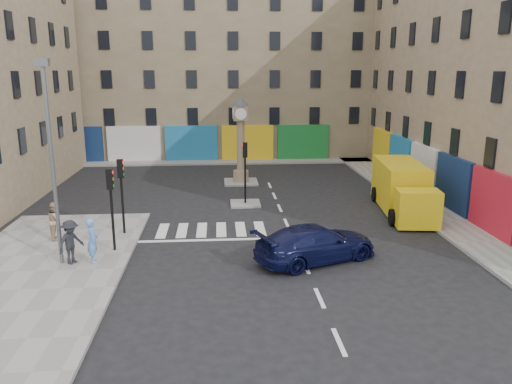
{
  "coord_description": "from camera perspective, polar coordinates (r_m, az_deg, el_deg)",
  "views": [
    {
      "loc": [
        -3.52,
        -21.36,
        8.06
      ],
      "look_at": [
        -1.71,
        3.07,
        2.0
      ],
      "focal_mm": 35.0,
      "sensor_mm": 36.0,
      "label": 1
    }
  ],
  "objects": [
    {
      "name": "traffic_light_left_far",
      "position": [
        25.03,
        -15.14,
        0.86
      ],
      "size": [
        0.28,
        0.22,
        3.7
      ],
      "color": "black",
      "rests_on": "sidewalk_left"
    },
    {
      "name": "island_far",
      "position": [
        36.28,
        -1.73,
        1.15
      ],
      "size": [
        2.4,
        2.4,
        0.12
      ],
      "primitive_type": "cube",
      "color": "gray",
      "rests_on": "ground"
    },
    {
      "name": "yellow_van",
      "position": [
        29.99,
        16.4,
        0.41
      ],
      "size": [
        3.27,
        7.73,
        2.73
      ],
      "rotation": [
        0.0,
        0.0,
        -0.12
      ],
      "color": "yellow",
      "rests_on": "ground"
    },
    {
      "name": "traffic_light_island",
      "position": [
        29.9,
        -1.25,
        3.36
      ],
      "size": [
        0.28,
        0.22,
        3.7
      ],
      "color": "black",
      "rests_on": "island_near"
    },
    {
      "name": "pedestrian_blue",
      "position": [
        22.01,
        -18.18,
        -5.26
      ],
      "size": [
        0.62,
        0.79,
        1.9
      ],
      "primitive_type": "imported",
      "rotation": [
        0.0,
        0.0,
        1.83
      ],
      "color": "#5F90DA",
      "rests_on": "sidewalk_left"
    },
    {
      "name": "sidewalk_far",
      "position": [
        44.29,
        -4.8,
        3.46
      ],
      "size": [
        32.0,
        2.4,
        0.15
      ],
      "primitive_type": "cube",
      "color": "gray",
      "rests_on": "ground"
    },
    {
      "name": "pedestrian_tan",
      "position": [
        25.54,
        -21.91,
        -3.06
      ],
      "size": [
        0.86,
        1.0,
        1.81
      ],
      "primitive_type": "imported",
      "rotation": [
        0.0,
        0.0,
        1.78
      ],
      "color": "tan",
      "rests_on": "sidewalk_left"
    },
    {
      "name": "lamp_post",
      "position": [
        21.49,
        -22.36,
        4.11
      ],
      "size": [
        0.5,
        0.25,
        8.3
      ],
      "color": "#595B60",
      "rests_on": "sidewalk_left"
    },
    {
      "name": "clock_pillar",
      "position": [
        35.67,
        -1.77,
        6.62
      ],
      "size": [
        1.2,
        1.2,
        6.1
      ],
      "color": "#988463",
      "rests_on": "island_far"
    },
    {
      "name": "navy_sedan",
      "position": [
        21.63,
        6.87,
        -5.84
      ],
      "size": [
        5.88,
        4.16,
        1.58
      ],
      "primitive_type": "imported",
      "rotation": [
        0.0,
        0.0,
        1.97
      ],
      "color": "black",
      "rests_on": "ground"
    },
    {
      "name": "building_right",
      "position": [
        36.42,
        27.0,
        12.34
      ],
      "size": [
        10.0,
        30.0,
        16.0
      ],
      "primitive_type": "cube",
      "color": "#988463",
      "rests_on": "ground"
    },
    {
      "name": "sidewalk_left",
      "position": [
        22.24,
        -23.84,
        -8.39
      ],
      "size": [
        7.0,
        16.0,
        0.15
      ],
      "primitive_type": "cube",
      "color": "gray",
      "rests_on": "ground"
    },
    {
      "name": "traffic_light_left_near",
      "position": [
        22.74,
        -16.24,
        -0.5
      ],
      "size": [
        0.28,
        0.22,
        3.7
      ],
      "color": "black",
      "rests_on": "sidewalk_left"
    },
    {
      "name": "sidewalk_right",
      "position": [
        34.59,
        16.58,
        -0.04
      ],
      "size": [
        2.6,
        30.0,
        0.15
      ],
      "primitive_type": "cube",
      "color": "gray",
      "rests_on": "ground"
    },
    {
      "name": "building_far",
      "position": [
        49.36,
        -4.95,
        14.36
      ],
      "size": [
        32.0,
        10.0,
        17.0
      ],
      "primitive_type": "cube",
      "color": "#857659",
      "rests_on": "ground"
    },
    {
      "name": "island_near",
      "position": [
        30.47,
        -1.23,
        -1.33
      ],
      "size": [
        1.8,
        1.8,
        0.12
      ],
      "primitive_type": "cube",
      "color": "gray",
      "rests_on": "ground"
    },
    {
      "name": "pedestrian_dark",
      "position": [
        22.13,
        -20.4,
        -5.38
      ],
      "size": [
        1.25,
        1.39,
        1.87
      ],
      "primitive_type": "imported",
      "rotation": [
        0.0,
        0.0,
        0.98
      ],
      "color": "black",
      "rests_on": "sidewalk_left"
    },
    {
      "name": "ground",
      "position": [
        23.1,
        4.83,
        -6.58
      ],
      "size": [
        120.0,
        120.0,
        0.0
      ],
      "primitive_type": "plane",
      "color": "black",
      "rests_on": "ground"
    }
  ]
}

